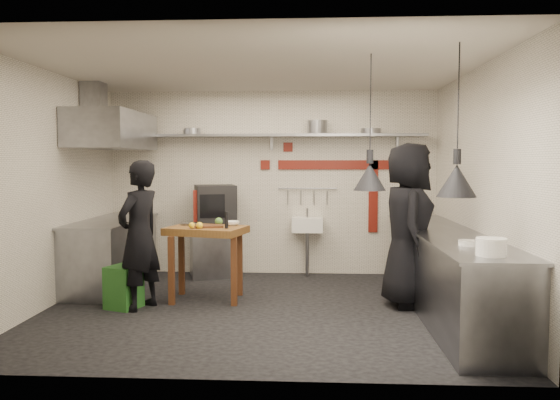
# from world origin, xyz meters

# --- Properties ---
(floor) EXTENTS (5.00, 5.00, 0.00)m
(floor) POSITION_xyz_m (0.00, 0.00, 0.00)
(floor) COLOR black
(floor) RESTS_ON ground
(ceiling) EXTENTS (5.00, 5.00, 0.00)m
(ceiling) POSITION_xyz_m (0.00, 0.00, 2.80)
(ceiling) COLOR beige
(ceiling) RESTS_ON floor
(wall_back) EXTENTS (5.00, 0.04, 2.80)m
(wall_back) POSITION_xyz_m (0.00, 2.10, 1.40)
(wall_back) COLOR silver
(wall_back) RESTS_ON floor
(wall_front) EXTENTS (5.00, 0.04, 2.80)m
(wall_front) POSITION_xyz_m (0.00, -2.10, 1.40)
(wall_front) COLOR silver
(wall_front) RESTS_ON floor
(wall_left) EXTENTS (0.04, 4.20, 2.80)m
(wall_left) POSITION_xyz_m (-2.50, 0.00, 1.40)
(wall_left) COLOR silver
(wall_left) RESTS_ON floor
(wall_right) EXTENTS (0.04, 4.20, 2.80)m
(wall_right) POSITION_xyz_m (2.50, 0.00, 1.40)
(wall_right) COLOR silver
(wall_right) RESTS_ON floor
(red_band_horiz) EXTENTS (1.70, 0.02, 0.14)m
(red_band_horiz) POSITION_xyz_m (0.95, 2.08, 1.68)
(red_band_horiz) COLOR maroon
(red_band_horiz) RESTS_ON wall_back
(red_band_vert) EXTENTS (0.14, 0.02, 1.10)m
(red_band_vert) POSITION_xyz_m (1.55, 2.08, 1.20)
(red_band_vert) COLOR maroon
(red_band_vert) RESTS_ON wall_back
(red_tile_a) EXTENTS (0.14, 0.02, 0.14)m
(red_tile_a) POSITION_xyz_m (0.25, 2.08, 1.95)
(red_tile_a) COLOR maroon
(red_tile_a) RESTS_ON wall_back
(red_tile_b) EXTENTS (0.14, 0.02, 0.14)m
(red_tile_b) POSITION_xyz_m (-0.10, 2.08, 1.68)
(red_tile_b) COLOR maroon
(red_tile_b) RESTS_ON wall_back
(back_shelf) EXTENTS (4.60, 0.34, 0.04)m
(back_shelf) POSITION_xyz_m (0.00, 1.92, 2.12)
(back_shelf) COLOR slate
(back_shelf) RESTS_ON wall_back
(shelf_bracket_left) EXTENTS (0.04, 0.06, 0.24)m
(shelf_bracket_left) POSITION_xyz_m (-1.90, 2.07, 2.02)
(shelf_bracket_left) COLOR slate
(shelf_bracket_left) RESTS_ON wall_back
(shelf_bracket_mid) EXTENTS (0.04, 0.06, 0.24)m
(shelf_bracket_mid) POSITION_xyz_m (0.00, 2.07, 2.02)
(shelf_bracket_mid) COLOR slate
(shelf_bracket_mid) RESTS_ON wall_back
(shelf_bracket_right) EXTENTS (0.04, 0.06, 0.24)m
(shelf_bracket_right) POSITION_xyz_m (1.90, 2.07, 2.02)
(shelf_bracket_right) COLOR slate
(shelf_bracket_right) RESTS_ON wall_back
(pan_far_left) EXTENTS (0.25, 0.25, 0.09)m
(pan_far_left) POSITION_xyz_m (-1.19, 1.92, 2.19)
(pan_far_left) COLOR slate
(pan_far_left) RESTS_ON back_shelf
(pan_mid_left) EXTENTS (0.28, 0.28, 0.07)m
(pan_mid_left) POSITION_xyz_m (-1.21, 1.92, 2.18)
(pan_mid_left) COLOR slate
(pan_mid_left) RESTS_ON back_shelf
(stock_pot) EXTENTS (0.32, 0.32, 0.20)m
(stock_pot) POSITION_xyz_m (0.69, 1.92, 2.24)
(stock_pot) COLOR slate
(stock_pot) RESTS_ON back_shelf
(pan_right) EXTENTS (0.30, 0.30, 0.08)m
(pan_right) POSITION_xyz_m (1.49, 1.92, 2.18)
(pan_right) COLOR slate
(pan_right) RESTS_ON back_shelf
(oven_stand) EXTENTS (0.79, 0.75, 0.80)m
(oven_stand) POSITION_xyz_m (-0.87, 1.81, 0.40)
(oven_stand) COLOR slate
(oven_stand) RESTS_ON floor
(combi_oven) EXTENTS (0.71, 0.68, 0.58)m
(combi_oven) POSITION_xyz_m (-0.82, 1.74, 1.09)
(combi_oven) COLOR black
(combi_oven) RESTS_ON oven_stand
(oven_door) EXTENTS (0.53, 0.19, 0.46)m
(oven_door) POSITION_xyz_m (-0.83, 1.52, 1.09)
(oven_door) COLOR maroon
(oven_door) RESTS_ON combi_oven
(oven_glass) EXTENTS (0.35, 0.12, 0.34)m
(oven_glass) POSITION_xyz_m (-0.81, 1.47, 1.09)
(oven_glass) COLOR black
(oven_glass) RESTS_ON oven_door
(hand_sink) EXTENTS (0.46, 0.34, 0.22)m
(hand_sink) POSITION_xyz_m (0.55, 1.92, 0.78)
(hand_sink) COLOR white
(hand_sink) RESTS_ON wall_back
(sink_tap) EXTENTS (0.03, 0.03, 0.14)m
(sink_tap) POSITION_xyz_m (0.55, 1.92, 0.96)
(sink_tap) COLOR slate
(sink_tap) RESTS_ON hand_sink
(sink_drain) EXTENTS (0.06, 0.06, 0.66)m
(sink_drain) POSITION_xyz_m (0.55, 1.88, 0.34)
(sink_drain) COLOR slate
(sink_drain) RESTS_ON floor
(utensil_rail) EXTENTS (0.90, 0.02, 0.02)m
(utensil_rail) POSITION_xyz_m (0.55, 2.06, 1.32)
(utensil_rail) COLOR slate
(utensil_rail) RESTS_ON wall_back
(counter_right) EXTENTS (0.70, 3.80, 0.90)m
(counter_right) POSITION_xyz_m (2.15, 0.00, 0.45)
(counter_right) COLOR slate
(counter_right) RESTS_ON floor
(counter_right_top) EXTENTS (0.76, 3.90, 0.03)m
(counter_right_top) POSITION_xyz_m (2.15, 0.00, 0.92)
(counter_right_top) COLOR slate
(counter_right_top) RESTS_ON counter_right
(plate_stack) EXTENTS (0.30, 0.30, 0.15)m
(plate_stack) POSITION_xyz_m (2.12, -1.62, 1.01)
(plate_stack) COLOR white
(plate_stack) RESTS_ON counter_right_top
(small_bowl_right) EXTENTS (0.26, 0.26, 0.05)m
(small_bowl_right) POSITION_xyz_m (2.10, -1.05, 0.96)
(small_bowl_right) COLOR white
(small_bowl_right) RESTS_ON counter_right_top
(counter_left) EXTENTS (0.70, 1.90, 0.90)m
(counter_left) POSITION_xyz_m (-2.15, 1.05, 0.45)
(counter_left) COLOR slate
(counter_left) RESTS_ON floor
(counter_left_top) EXTENTS (0.76, 2.00, 0.03)m
(counter_left_top) POSITION_xyz_m (-2.15, 1.05, 0.92)
(counter_left_top) COLOR slate
(counter_left_top) RESTS_ON counter_left
(extractor_hood) EXTENTS (0.78, 1.60, 0.50)m
(extractor_hood) POSITION_xyz_m (-2.10, 1.05, 2.15)
(extractor_hood) COLOR slate
(extractor_hood) RESTS_ON ceiling
(hood_duct) EXTENTS (0.28, 0.28, 0.50)m
(hood_duct) POSITION_xyz_m (-2.35, 1.05, 2.55)
(hood_duct) COLOR slate
(hood_duct) RESTS_ON ceiling
(green_bin) EXTENTS (0.44, 0.44, 0.50)m
(green_bin) POSITION_xyz_m (-1.60, -0.04, 0.25)
(green_bin) COLOR #246121
(green_bin) RESTS_ON floor
(prep_table) EXTENTS (1.05, 0.85, 0.92)m
(prep_table) POSITION_xyz_m (-0.70, 0.40, 0.46)
(prep_table) COLOR brown
(prep_table) RESTS_ON floor
(cutting_board) EXTENTS (0.39, 0.32, 0.02)m
(cutting_board) POSITION_xyz_m (-0.66, 0.35, 0.93)
(cutting_board) COLOR #552D17
(cutting_board) RESTS_ON prep_table
(pepper_mill) EXTENTS (0.05, 0.05, 0.20)m
(pepper_mill) POSITION_xyz_m (-0.42, 0.24, 1.02)
(pepper_mill) COLOR black
(pepper_mill) RESTS_ON prep_table
(lemon_a) EXTENTS (0.10, 0.10, 0.07)m
(lemon_a) POSITION_xyz_m (-0.83, 0.19, 0.96)
(lemon_a) COLOR gold
(lemon_a) RESTS_ON prep_table
(lemon_b) EXTENTS (0.11, 0.11, 0.08)m
(lemon_b) POSITION_xyz_m (-0.74, 0.21, 0.96)
(lemon_b) COLOR gold
(lemon_b) RESTS_ON prep_table
(veg_ball) EXTENTS (0.11, 0.11, 0.10)m
(veg_ball) POSITION_xyz_m (-0.57, 0.55, 0.97)
(veg_ball) COLOR #4B7E32
(veg_ball) RESTS_ON prep_table
(steel_tray) EXTENTS (0.20, 0.16, 0.03)m
(steel_tray) POSITION_xyz_m (-0.95, 0.52, 0.94)
(steel_tray) COLOR slate
(steel_tray) RESTS_ON prep_table
(bowl) EXTENTS (0.24, 0.24, 0.06)m
(bowl) POSITION_xyz_m (-0.39, 0.54, 0.95)
(bowl) COLOR white
(bowl) RESTS_ON prep_table
(heat_lamp_near) EXTENTS (0.41, 0.41, 1.36)m
(heat_lamp_near) POSITION_xyz_m (1.19, -0.73, 2.12)
(heat_lamp_near) COLOR black
(heat_lamp_near) RESTS_ON ceiling
(heat_lamp_far) EXTENTS (0.37, 0.37, 1.40)m
(heat_lamp_far) POSITION_xyz_m (1.93, -1.21, 2.10)
(heat_lamp_far) COLOR black
(heat_lamp_far) RESTS_ON ceiling
(chef_left) EXTENTS (0.63, 0.75, 1.74)m
(chef_left) POSITION_xyz_m (-1.40, -0.06, 0.87)
(chef_left) COLOR black
(chef_left) RESTS_ON floor
(chef_right) EXTENTS (0.67, 0.99, 1.95)m
(chef_right) POSITION_xyz_m (1.76, 0.25, 0.97)
(chef_right) COLOR black
(chef_right) RESTS_ON floor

